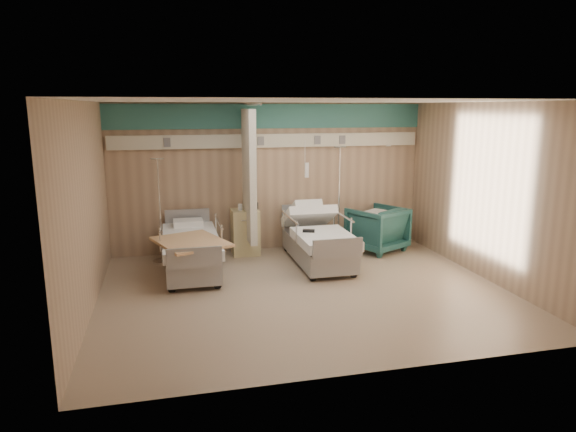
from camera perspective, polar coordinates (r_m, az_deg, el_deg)
The scene contains 13 objects.
ground at distance 7.82m, azimuth 1.81°, elevation -8.34°, with size 6.00×5.00×0.00m, color gray.
room_walls at distance 7.62m, azimuth 1.17°, elevation 5.56°, with size 6.04×5.04×2.82m.
bed_right at distance 9.07m, azimuth 3.33°, elevation -3.37°, with size 1.00×2.16×0.63m, color white, non-canonical shape.
bed_left at distance 8.71m, azimuth -10.71°, elevation -4.21°, with size 1.00×2.16×0.63m, color white, non-canonical shape.
bedside_cabinet at distance 9.65m, azimuth -4.77°, elevation -1.77°, with size 0.50×0.48×0.85m, color #CCBB7F.
visitor_armchair at distance 10.00m, azimuth 9.86°, elevation -1.40°, with size 0.92×0.94×0.86m, color #1D4A48.
waffle_blanket at distance 9.90m, azimuth 10.04°, elevation 1.20°, with size 0.64×0.57×0.07m, color white.
iv_stand_right at distance 10.16m, azimuth 5.61°, elevation -1.19°, with size 0.35×0.35×1.99m.
iv_stand_left at distance 9.37m, azimuth -13.88°, elevation -2.78°, with size 0.33×0.33×1.86m.
call_remote at distance 8.75m, azimuth 2.31°, elevation -1.66°, with size 0.20×0.09×0.04m, color black.
tan_blanket at distance 8.18m, azimuth -10.75°, elevation -2.84°, with size 0.94×1.18×0.04m, color tan.
toiletry_bag at distance 9.58m, azimuth -4.06°, elevation 1.11°, with size 0.22×0.14×0.12m, color black.
white_cup at distance 9.51m, azimuth -5.34°, elevation 0.99°, with size 0.08×0.08×0.12m, color white.
Camera 1 is at (-1.94, -7.07, 2.72)m, focal length 32.00 mm.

